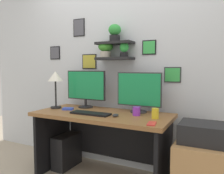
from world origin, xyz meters
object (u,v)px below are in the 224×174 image
Objects in this scene: monitor_left at (86,87)px; desk_lamp at (55,79)px; computer_tower_left at (67,151)px; printer at (202,133)px; scissors_tray at (68,109)px; computer_mouse at (115,115)px; pen_cup at (155,113)px; desk at (104,131)px; keyboard at (90,113)px; coffee_mug at (136,111)px; cell_phone at (152,124)px; monitor_right at (139,92)px.

monitor_left reaches higher than desk_lamp.
printer is at bearing -4.54° from computer_tower_left.
computer_mouse is at bearing -7.63° from scissors_tray.
desk is at bearing 175.27° from pen_cup.
desk_lamp is 0.91m from computer_tower_left.
pen_cup reaches higher than keyboard.
printer is at bearing -8.00° from coffee_mug.
desk_lamp is (-0.58, 0.13, 0.35)m from keyboard.
cell_phone is (0.70, -0.11, -0.01)m from keyboard.
computer_mouse is at bearing -112.63° from monitor_right.
coffee_mug is 0.22m from pen_cup.
pen_cup is 0.45m from printer.
scissors_tray is at bearing -179.16° from pen_cup.
cell_phone is 0.37× the size of printer.
monitor_left is at bearing 65.71° from scissors_tray.
keyboard is 4.89× the size of coffee_mug.
printer is at bearing 16.67° from cell_phone.
cell_phone is 0.35× the size of computer_tower_left.
pen_cup reaches higher than computer_mouse.
monitor_left is 0.35m from scissors_tray.
printer is (0.43, -0.04, -0.12)m from pen_cup.
keyboard is 3.14× the size of cell_phone.
pen_cup is (0.94, -0.21, -0.20)m from monitor_left.
desk_lamp is at bearing 172.73° from computer_mouse.
cell_phone reaches higher than desk.
computer_mouse is 0.24× the size of printer.
computer_tower_left is at bearing 157.19° from keyboard.
computer_mouse is 0.94m from desk_lamp.
monitor_right is at bearing 15.99° from scissors_tray.
computer_mouse is at bearing -35.54° from desk.
coffee_mug is (0.46, 0.17, 0.04)m from keyboard.
desk is 16.69× the size of coffee_mug.
coffee_mug is (-0.25, 0.28, 0.04)m from cell_phone.
monitor_left is at bearing 129.56° from keyboard.
keyboard is 0.69m from desk_lamp.
scissors_tray is at bearing -43.46° from computer_tower_left.
computer_tower_left is at bearing 166.28° from computer_mouse.
desk_lamp is 1.19× the size of printer.
desk_lamp is at bearing -177.62° from coffee_mug.
keyboard is 0.49m from coffee_mug.
keyboard is 0.97× the size of desk_lamp.
pen_cup is (1.25, -0.01, -0.31)m from desk_lamp.
printer reaches higher than computer_tower_left.
monitor_right reaches higher than coffee_mug.
computer_mouse reaches higher than computer_tower_left.
computer_mouse is (0.56, -0.32, -0.24)m from monitor_left.
keyboard is 4.40× the size of pen_cup.
cell_phone is at bearing -24.57° from monitor_left.
desk is 0.51m from scissors_tray.
cell_phone is 1.35m from computer_tower_left.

